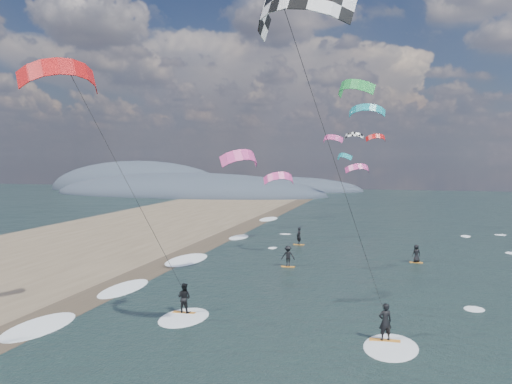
# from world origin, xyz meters

# --- Properties ---
(wet_sand_strip) EXTENTS (3.00, 240.00, 0.00)m
(wet_sand_strip) POSITION_xyz_m (-12.00, 10.00, 0.00)
(wet_sand_strip) COLOR #382D23
(wet_sand_strip) RESTS_ON ground
(coastal_hills) EXTENTS (80.00, 41.00, 15.00)m
(coastal_hills) POSITION_xyz_m (-44.84, 107.86, 0.00)
(coastal_hills) COLOR #3D4756
(coastal_hills) RESTS_ON ground
(kitesurfer_near_a) EXTENTS (8.05, 9.32, 16.21)m
(kitesurfer_near_a) POSITION_xyz_m (3.32, 3.19, 12.54)
(kitesurfer_near_a) COLOR orange
(kitesurfer_near_a) RESTS_ON ground
(kitesurfer_near_b) EXTENTS (6.94, 9.30, 14.36)m
(kitesurfer_near_b) POSITION_xyz_m (-7.23, 6.04, 9.37)
(kitesurfer_near_b) COLOR orange
(kitesurfer_near_b) RESTS_ON ground
(far_kitesurfers) EXTENTS (12.45, 12.14, 1.78)m
(far_kitesurfers) POSITION_xyz_m (0.51, 28.69, 0.86)
(far_kitesurfers) COLOR orange
(far_kitesurfers) RESTS_ON ground
(bg_kite_field) EXTENTS (11.75, 76.55, 9.03)m
(bg_kite_field) POSITION_xyz_m (-0.39, 56.34, 11.28)
(bg_kite_field) COLOR green
(bg_kite_field) RESTS_ON ground
(shoreline_surf) EXTENTS (2.40, 79.40, 0.11)m
(shoreline_surf) POSITION_xyz_m (-10.80, 14.75, 0.00)
(shoreline_surf) COLOR white
(shoreline_surf) RESTS_ON ground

